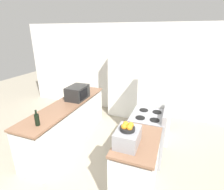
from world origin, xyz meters
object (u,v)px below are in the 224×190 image
at_px(pantry_cabinet, 125,84).
at_px(microwave, 78,93).
at_px(stove, 147,136).
at_px(fruit_bowl, 127,127).
at_px(toaster_oven, 127,137).
at_px(refrigerator, 156,104).
at_px(wine_bottle, 37,119).

height_order(pantry_cabinet, microwave, pantry_cabinet).
distance_m(stove, microwave, 1.79).
height_order(pantry_cabinet, fruit_bowl, pantry_cabinet).
height_order(pantry_cabinet, toaster_oven, pantry_cabinet).
bearing_deg(toaster_oven, refrigerator, 84.35).
height_order(pantry_cabinet, refrigerator, pantry_cabinet).
bearing_deg(wine_bottle, pantry_cabinet, 75.01).
bearing_deg(refrigerator, microwave, -163.71).
xyz_separation_m(microwave, fruit_bowl, (1.53, -1.27, 0.12)).
bearing_deg(microwave, wine_bottle, -90.06).
distance_m(refrigerator, microwave, 1.79).
relative_size(stove, wine_bottle, 3.88).
relative_size(microwave, fruit_bowl, 2.58).
xyz_separation_m(stove, fruit_bowl, (-0.14, -1.01, 0.72)).
relative_size(microwave, toaster_oven, 1.27).
xyz_separation_m(refrigerator, microwave, (-1.70, -0.50, 0.23)).
bearing_deg(refrigerator, pantry_cabinet, 137.15).
relative_size(refrigerator, toaster_oven, 4.03).
distance_m(pantry_cabinet, wine_bottle, 2.78).
distance_m(pantry_cabinet, fruit_bowl, 2.81).
xyz_separation_m(refrigerator, wine_bottle, (-1.70, -1.77, 0.19)).
bearing_deg(stove, wine_bottle, -148.66).
height_order(stove, refrigerator, refrigerator).
relative_size(stove, refrigerator, 0.65).
xyz_separation_m(stove, microwave, (-1.67, 0.26, 0.60)).
distance_m(wine_bottle, toaster_oven, 1.53).
height_order(refrigerator, microwave, refrigerator).
bearing_deg(toaster_oven, fruit_bowl, -103.26).
bearing_deg(wine_bottle, fruit_bowl, 0.34).
xyz_separation_m(pantry_cabinet, stove, (0.95, -1.67, -0.49)).
bearing_deg(microwave, pantry_cabinet, 63.02).
height_order(stove, fruit_bowl, fruit_bowl).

